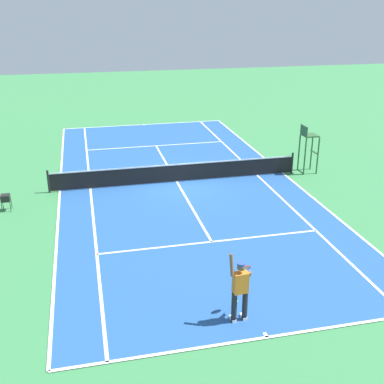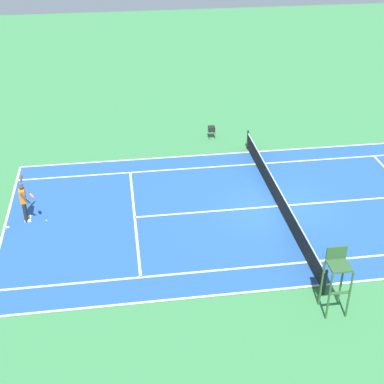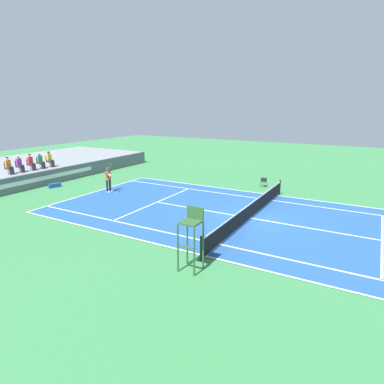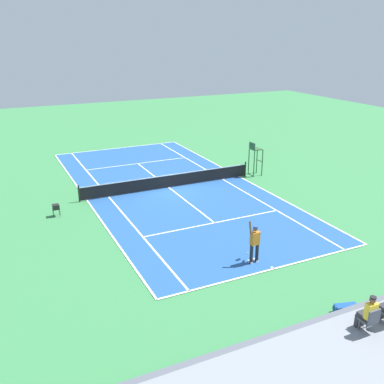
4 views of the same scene
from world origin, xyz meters
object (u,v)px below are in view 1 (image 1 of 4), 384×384
object	(u,v)px
umpire_chair	(308,143)
ball_hopper	(5,198)
tennis_ball	(237,301)
tennis_player	(240,289)

from	to	relation	value
umpire_chair	ball_hopper	size ratio (longest dim) A/B	3.49
tennis_ball	umpire_chair	bearing A→B (deg)	-124.48
tennis_player	ball_hopper	size ratio (longest dim) A/B	2.98
tennis_player	umpire_chair	size ratio (longest dim) A/B	0.85
tennis_ball	ball_hopper	bearing A→B (deg)	-49.28
ball_hopper	tennis_ball	bearing A→B (deg)	130.72
tennis_player	tennis_ball	bearing A→B (deg)	-103.78
tennis_player	tennis_ball	xyz separation A→B (m)	(-0.20, -0.83, -0.96)
tennis_ball	ball_hopper	xyz separation A→B (m)	(7.31, -8.50, 0.54)
tennis_player	umpire_chair	xyz separation A→B (m)	(-7.20, -11.01, 0.56)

